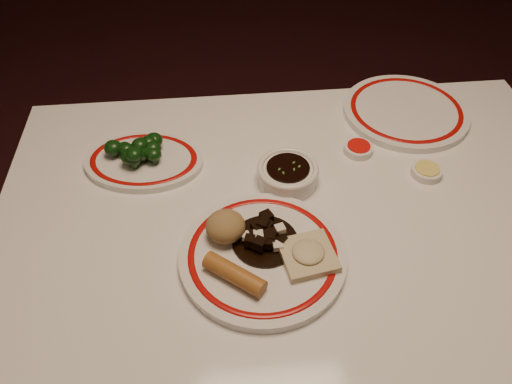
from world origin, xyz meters
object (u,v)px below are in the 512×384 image
(spring_roll, at_px, (234,274))
(fried_wonton, at_px, (308,254))
(dining_table, at_px, (303,257))
(broccoli_pile, at_px, (139,150))
(soy_bowl, at_px, (288,175))
(stirfry_heap, at_px, (265,236))
(rice_mound, at_px, (225,226))
(main_plate, at_px, (263,256))
(broccoli_plate, at_px, (144,161))

(spring_roll, height_order, fried_wonton, spring_roll)
(dining_table, relative_size, broccoli_pile, 9.76)
(spring_roll, height_order, broccoli_pile, broccoli_pile)
(spring_roll, distance_m, soy_bowl, 0.27)
(soy_bowl, bearing_deg, stirfry_heap, -111.55)
(spring_roll, bearing_deg, rice_mound, 44.44)
(rice_mound, bearing_deg, fried_wonton, -24.82)
(stirfry_heap, bearing_deg, rice_mound, 165.39)
(fried_wonton, bearing_deg, stirfry_heap, 146.49)
(main_plate, relative_size, broccoli_plate, 1.42)
(broccoli_pile, bearing_deg, fried_wonton, -43.96)
(spring_roll, xyz_separation_m, stirfry_heap, (0.06, 0.08, -0.00))
(broccoli_pile, relative_size, soy_bowl, 1.00)
(broccoli_pile, bearing_deg, stirfry_heap, -46.49)
(spring_roll, xyz_separation_m, broccoli_pile, (-0.18, 0.33, 0.01))
(broccoli_pile, bearing_deg, spring_roll, -61.71)
(broccoli_plate, height_order, broccoli_pile, broccoli_pile)
(dining_table, xyz_separation_m, main_plate, (-0.09, -0.07, 0.10))
(dining_table, distance_m, main_plate, 0.15)
(spring_roll, relative_size, fried_wonton, 1.08)
(dining_table, distance_m, broccoli_pile, 0.41)
(fried_wonton, height_order, broccoli_plate, fried_wonton)
(fried_wonton, distance_m, broccoli_pile, 0.43)
(main_plate, bearing_deg, broccoli_plate, 129.08)
(rice_mound, distance_m, broccoli_plate, 0.28)
(dining_table, relative_size, spring_roll, 10.60)
(dining_table, bearing_deg, stirfry_heap, -155.31)
(spring_roll, bearing_deg, broccoli_pile, 67.40)
(fried_wonton, xyz_separation_m, broccoli_pile, (-0.31, 0.30, 0.01))
(soy_bowl, bearing_deg, main_plate, -110.55)
(rice_mound, xyz_separation_m, soy_bowl, (0.13, 0.15, -0.02))
(broccoli_plate, xyz_separation_m, broccoli_pile, (-0.00, 0.00, 0.03))
(dining_table, height_order, main_plate, main_plate)
(fried_wonton, height_order, stirfry_heap, stirfry_heap)
(rice_mound, height_order, broccoli_plate, rice_mound)
(soy_bowl, bearing_deg, spring_roll, -117.20)
(broccoli_pile, bearing_deg, main_plate, -50.36)
(dining_table, distance_m, broccoli_plate, 0.39)
(rice_mound, relative_size, fried_wonton, 0.68)
(main_plate, xyz_separation_m, rice_mound, (-0.06, 0.05, 0.03))
(fried_wonton, bearing_deg, soy_bowl, 91.38)
(soy_bowl, bearing_deg, broccoli_pile, 164.17)
(spring_roll, height_order, broccoli_plate, spring_roll)
(rice_mound, distance_m, stirfry_heap, 0.07)
(stirfry_heap, xyz_separation_m, broccoli_plate, (-0.23, 0.25, -0.02))
(spring_roll, bearing_deg, main_plate, -6.86)
(fried_wonton, bearing_deg, rice_mound, 155.18)
(rice_mound, bearing_deg, stirfry_heap, -14.61)
(rice_mound, relative_size, soy_bowl, 0.59)
(main_plate, xyz_separation_m, soy_bowl, (0.07, 0.19, 0.01))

